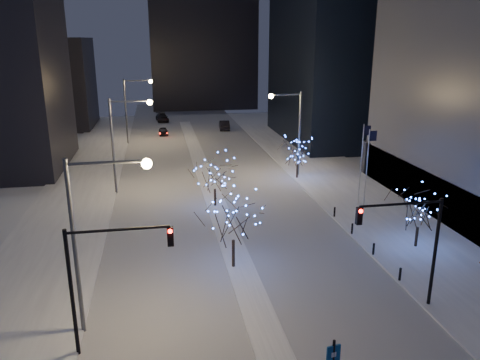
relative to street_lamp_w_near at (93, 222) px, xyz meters
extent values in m
plane|color=silver|center=(8.94, -2.00, -6.50)|extent=(160.00, 160.00, 0.00)
cube|color=#A4A8B2|center=(8.94, 33.00, -6.49)|extent=(20.00, 130.00, 0.02)
cube|color=white|center=(8.94, 28.00, -6.42)|extent=(2.00, 80.00, 0.15)
cube|color=white|center=(23.94, 18.00, -6.42)|extent=(10.00, 90.00, 0.15)
cube|color=white|center=(-5.06, 18.00, -6.42)|extent=(8.00, 90.00, 0.15)
cube|color=black|center=(-17.06, 68.00, 1.50)|extent=(18.00, 16.00, 16.00)
cube|color=black|center=(14.94, 90.00, 14.50)|extent=(24.00, 14.00, 42.00)
cylinder|color=#595E66|center=(-1.06, 0.00, -1.50)|extent=(0.24, 0.24, 10.00)
cylinder|color=#595E66|center=(0.94, 0.00, 3.20)|extent=(4.00, 0.16, 0.16)
sphere|color=#F1C278|center=(2.94, 0.00, 3.05)|extent=(0.56, 0.56, 0.56)
cylinder|color=#595E66|center=(-1.06, 25.00, -1.50)|extent=(0.24, 0.24, 10.00)
cylinder|color=#595E66|center=(0.94, 25.00, 3.20)|extent=(4.00, 0.16, 0.16)
sphere|color=#F1C278|center=(2.94, 25.00, 3.05)|extent=(0.56, 0.56, 0.56)
cylinder|color=#595E66|center=(-1.06, 50.00, -1.50)|extent=(0.24, 0.24, 10.00)
cylinder|color=#595E66|center=(0.94, 50.00, 3.20)|extent=(4.00, 0.16, 0.16)
sphere|color=#F1C278|center=(2.94, 50.00, 3.05)|extent=(0.56, 0.56, 0.56)
cylinder|color=#595E66|center=(19.94, 28.00, -1.50)|extent=(0.24, 0.24, 10.00)
cylinder|color=#595E66|center=(18.19, 28.00, 3.20)|extent=(3.50, 0.16, 0.16)
sphere|color=#F1C278|center=(16.44, 28.00, 3.05)|extent=(0.56, 0.56, 0.56)
cylinder|color=black|center=(-1.06, -2.00, -3.00)|extent=(0.20, 0.20, 7.00)
cylinder|color=black|center=(1.44, -2.00, 0.30)|extent=(5.00, 0.14, 0.14)
cube|color=black|center=(3.94, -2.00, -0.25)|extent=(0.32, 0.28, 1.00)
sphere|color=#FF0C05|center=(3.94, -2.18, 0.10)|extent=(0.22, 0.22, 0.22)
cylinder|color=black|center=(19.44, -1.00, -3.00)|extent=(0.20, 0.20, 7.00)
cylinder|color=black|center=(16.94, -1.00, 0.30)|extent=(5.00, 0.14, 0.14)
cube|color=black|center=(14.44, -1.00, -0.25)|extent=(0.32, 0.28, 1.00)
sphere|color=#FF0C05|center=(14.44, -1.18, 0.10)|extent=(0.22, 0.22, 0.22)
cylinder|color=silver|center=(21.94, 14.00, -2.35)|extent=(0.10, 0.10, 8.00)
cube|color=black|center=(22.29, 14.00, 1.05)|extent=(0.70, 0.03, 0.90)
cylinder|color=silver|center=(22.54, 16.50, -2.35)|extent=(0.10, 0.10, 8.00)
cube|color=black|center=(22.89, 16.50, 1.05)|extent=(0.70, 0.03, 0.90)
cylinder|color=black|center=(19.14, 2.00, -5.90)|extent=(0.16, 0.16, 0.90)
cylinder|color=black|center=(19.14, 6.00, -5.90)|extent=(0.16, 0.16, 0.90)
cylinder|color=black|center=(19.14, 10.00, -5.90)|extent=(0.16, 0.16, 0.90)
cylinder|color=black|center=(19.14, 14.00, -5.90)|extent=(0.16, 0.16, 0.90)
imported|color=black|center=(4.56, 55.90, -5.86)|extent=(1.61, 3.80, 1.28)
imported|color=black|center=(15.56, 59.25, -5.67)|extent=(2.15, 5.13, 1.65)
imported|color=black|center=(4.63, 70.03, -5.73)|extent=(2.72, 5.52, 1.54)
cylinder|color=black|center=(8.44, 5.98, -5.34)|extent=(0.22, 0.22, 2.02)
cylinder|color=black|center=(8.77, 18.93, -5.51)|extent=(0.22, 0.22, 1.67)
cylinder|color=black|center=(23.09, 6.82, -5.56)|extent=(0.22, 0.22, 1.57)
cylinder|color=black|center=(19.44, 26.76, -5.56)|extent=(0.22, 0.22, 1.59)
cube|color=#0C478D|center=(10.44, -8.00, -3.57)|extent=(0.64, 0.19, 0.82)
camera|label=1|loc=(3.57, -23.87, 9.22)|focal=35.00mm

